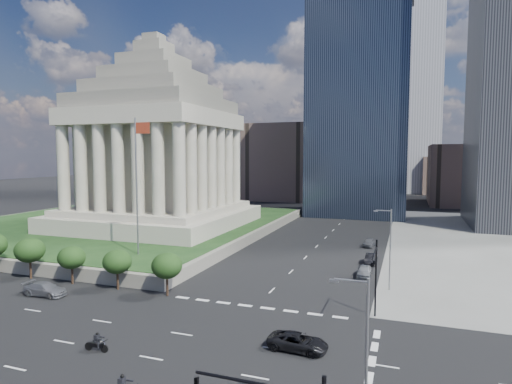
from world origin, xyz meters
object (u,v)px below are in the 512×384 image
at_px(street_lamp_north, 389,244).
at_px(parked_sedan_far, 369,242).
at_px(parked_sedan_near, 364,271).
at_px(flagpole, 137,179).
at_px(war_memorial, 156,132).
at_px(motorcycle_trail, 96,342).
at_px(parked_sedan_mid, 371,259).
at_px(traffic_signal_ne, 375,271).
at_px(suv_grey, 45,289).
at_px(street_lamp_south, 363,357).
at_px(pickup_truck, 298,342).

relative_size(street_lamp_north, parked_sedan_far, 2.30).
relative_size(street_lamp_north, parked_sedan_near, 2.17).
bearing_deg(parked_sedan_far, flagpole, -130.82).
xyz_separation_m(war_memorial, motorcycle_trail, (24.99, -48.51, -20.56)).
bearing_deg(parked_sedan_mid, traffic_signal_ne, -82.19).
bearing_deg(war_memorial, parked_sedan_mid, -13.57).
xyz_separation_m(traffic_signal_ne, suv_grey, (-37.08, -4.48, -4.48)).
bearing_deg(parked_sedan_mid, street_lamp_south, -83.48).
height_order(traffic_signal_ne, parked_sedan_near, traffic_signal_ne).
bearing_deg(flagpole, pickup_truck, -32.87).
xyz_separation_m(traffic_signal_ne, parked_sedan_far, (-3.50, 36.53, -4.51)).
relative_size(flagpole, street_lamp_south, 2.00).
relative_size(street_lamp_south, pickup_truck, 1.95).
xyz_separation_m(flagpole, parked_sedan_far, (30.83, 26.22, -12.37)).
relative_size(traffic_signal_ne, street_lamp_north, 0.80).
distance_m(flagpole, street_lamp_south, 46.81).
distance_m(war_memorial, parked_sedan_near, 51.91).
distance_m(traffic_signal_ne, pickup_truck, 10.96).
bearing_deg(parked_sedan_far, war_memorial, -168.24).
bearing_deg(suv_grey, war_memorial, 12.19).
distance_m(pickup_truck, parked_sedan_far, 44.84).
distance_m(parked_sedan_mid, parked_sedan_far, 12.99).
bearing_deg(motorcycle_trail, flagpole, 113.62).
relative_size(flagpole, traffic_signal_ne, 2.50).
relative_size(traffic_signal_ne, pickup_truck, 1.56).
relative_size(traffic_signal_ne, suv_grey, 1.50).
xyz_separation_m(parked_sedan_near, parked_sedan_far, (-1.04, 20.39, -0.04)).
height_order(parked_sedan_far, motorcycle_trail, motorcycle_trail).
height_order(flagpole, parked_sedan_far, flagpole).
bearing_deg(motorcycle_trail, traffic_signal_ne, 29.44).
height_order(flagpole, parked_sedan_near, flagpole).
bearing_deg(pickup_truck, war_memorial, 46.92).
relative_size(pickup_truck, parked_sedan_mid, 1.11).
height_order(war_memorial, flagpole, war_memorial).
xyz_separation_m(traffic_signal_ne, parked_sedan_near, (-2.46, 16.14, -4.47)).
xyz_separation_m(street_lamp_south, parked_sedan_far, (-4.33, 56.22, -4.92)).
height_order(parked_sedan_mid, motorcycle_trail, motorcycle_trail).
bearing_deg(traffic_signal_ne, parked_sedan_far, 95.47).
distance_m(war_memorial, street_lamp_north, 54.92).
height_order(street_lamp_north, parked_sedan_far, street_lamp_north).
bearing_deg(traffic_signal_ne, war_memorial, 143.58).
height_order(flagpole, parked_sedan_mid, flagpole).
relative_size(war_memorial, flagpole, 1.95).
bearing_deg(war_memorial, motorcycle_trail, -62.74).
distance_m(suv_grey, parked_sedan_far, 53.01).
bearing_deg(street_lamp_north, parked_sedan_mid, 103.70).
bearing_deg(parked_sedan_near, parked_sedan_far, 91.67).
xyz_separation_m(war_memorial, street_lamp_south, (47.33, -54.00, -15.74)).
xyz_separation_m(suv_grey, motorcycle_trail, (15.58, -9.72, 0.06)).
relative_size(pickup_truck, motorcycle_trail, 2.28).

